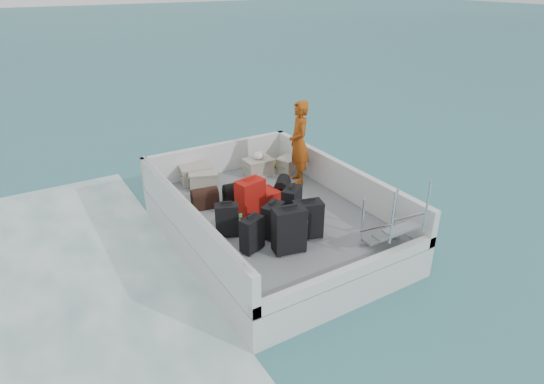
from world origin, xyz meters
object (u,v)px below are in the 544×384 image
Objects in this scene: suitcase_0 at (252,235)px; crate_2 at (259,168)px; crate_0 at (196,175)px; suitcase_7 at (292,203)px; suitcase_8 at (261,198)px; crate_1 at (204,181)px; crate_3 at (289,165)px; suitcase_1 at (227,220)px; passenger at (299,143)px; suitcase_3 at (289,231)px; suitcase_6 at (308,220)px; suitcase_5 at (250,198)px; suitcase_4 at (273,220)px.

suitcase_0 is 3.22m from crate_2.
suitcase_7 is at bearing -69.28° from crate_0.
suitcase_8 is 1.22× the size of crate_1.
suitcase_1 is at bearing -143.42° from crate_3.
suitcase_1 reaches higher than crate_1.
passenger is (0.57, -0.79, 0.75)m from crate_2.
suitcase_6 is at bearing 33.78° from suitcase_3.
suitcase_3 reaches higher than suitcase_6.
suitcase_1 reaches higher than suitcase_8.
passenger is at bearing -103.83° from crate_3.
suitcase_3 is at bearing -142.25° from suitcase_6.
suitcase_0 reaches higher than crate_3.
suitcase_0 is 1.03× the size of crate_2.
crate_2 reaches higher than crate_1.
suitcase_3 reaches higher than suitcase_8.
crate_2 is at bearing 44.27° from suitcase_5.
suitcase_4 is at bearing 174.61° from suitcase_7.
suitcase_4 is 1.25m from suitcase_8.
crate_0 is (-0.72, 1.68, 0.05)m from suitcase_8.
suitcase_3 reaches higher than suitcase_1.
suitcase_6 reaches higher than crate_0.
suitcase_7 reaches higher than crate_0.
crate_1 is at bearing 120.30° from suitcase_6.
suitcase_5 is at bearing 98.74° from suitcase_3.
suitcase_0 is 0.85× the size of suitcase_5.
crate_2 is 0.33× the size of passenger.
suitcase_6 is 2.46m from passenger.
suitcase_1 is 3.18m from crate_3.
crate_2 is 0.74m from crate_3.
suitcase_6 is at bearing 177.91° from suitcase_8.
crate_2 is (1.83, 2.07, -0.12)m from suitcase_1.
suitcase_8 is at bearing 22.82° from suitcase_5.
suitcase_8 is at bearing 86.78° from suitcase_3.
suitcase_5 is 0.40× the size of passenger.
suitcase_4 is 0.86× the size of suitcase_5.
suitcase_5 reaches higher than suitcase_0.
suitcase_4 is at bearing -103.83° from suitcase_5.
suitcase_1 is at bearing 117.43° from suitcase_4.
suitcase_6 is at bearing -80.96° from suitcase_5.
crate_3 is at bearing 26.73° from suitcase_5.
passenger is at bearing -29.36° from crate_0.
suitcase_7 is at bearing 94.64° from suitcase_6.
suitcase_3 reaches higher than suitcase_7.
suitcase_4 is (0.69, -0.44, 0.01)m from suitcase_1.
crate_0 is at bearing 105.88° from suitcase_3.
crate_1 is (-0.76, 2.86, -0.17)m from suitcase_6.
suitcase_6 is (0.47, -1.25, -0.02)m from suitcase_5.
crate_0 is at bearing 97.17° from crate_1.
suitcase_5 reaches higher than crate_0.
crate_0 is 0.34× the size of passenger.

